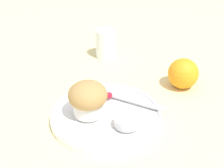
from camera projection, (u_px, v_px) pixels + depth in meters
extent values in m
plane|color=beige|center=(100.00, 119.00, 0.68)|extent=(3.00, 3.00, 0.00)
cylinder|color=white|center=(106.00, 116.00, 0.67)|extent=(0.24, 0.24, 0.01)
torus|color=white|center=(106.00, 112.00, 0.67)|extent=(0.24, 0.24, 0.01)
cylinder|color=silver|center=(88.00, 106.00, 0.65)|extent=(0.06, 0.06, 0.04)
ellipsoid|color=#A87F47|center=(88.00, 95.00, 0.64)|extent=(0.08, 0.08, 0.06)
cylinder|color=silver|center=(127.00, 121.00, 0.62)|extent=(0.05, 0.05, 0.02)
cylinder|color=silver|center=(127.00, 119.00, 0.62)|extent=(0.05, 0.05, 0.00)
sphere|color=#B7192D|center=(104.00, 94.00, 0.71)|extent=(0.01, 0.01, 0.01)
sphere|color=#B7192D|center=(109.00, 95.00, 0.71)|extent=(0.01, 0.01, 0.01)
cube|color=#B7B7BC|center=(124.00, 98.00, 0.71)|extent=(0.19, 0.03, 0.00)
sphere|color=orange|center=(183.00, 73.00, 0.77)|extent=(0.08, 0.08, 0.08)
cylinder|color=silver|center=(106.00, 44.00, 0.92)|extent=(0.06, 0.06, 0.09)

